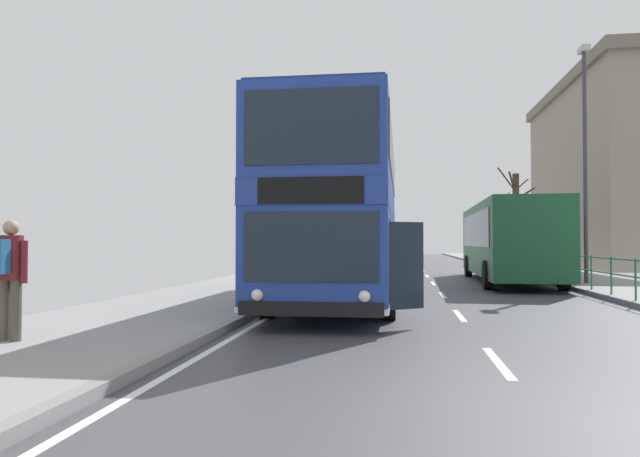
% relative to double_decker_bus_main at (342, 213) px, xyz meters
% --- Properties ---
extents(ground, '(15.80, 140.00, 0.20)m').
position_rel_double_decker_bus_main_xyz_m(ground, '(2.00, -9.65, -2.27)').
color(ground, '#414147').
extents(double_decker_bus_main, '(3.29, 10.86, 4.41)m').
position_rel_double_decker_bus_main_xyz_m(double_decker_bus_main, '(0.00, 0.00, 0.00)').
color(double_decker_bus_main, navy).
rests_on(double_decker_bus_main, ground).
extents(background_bus_far_lane, '(2.88, 11.02, 3.00)m').
position_rel_double_decker_bus_main_xyz_m(background_bus_far_lane, '(5.62, 8.39, -0.66)').
color(background_bus_far_lane, '#19512D').
rests_on(background_bus_far_lane, ground).
extents(pedestrian_railing_far_kerb, '(0.05, 31.01, 1.02)m').
position_rel_double_decker_bus_main_xyz_m(pedestrian_railing_far_kerb, '(7.17, 4.26, -1.49)').
color(pedestrian_railing_far_kerb, '#236B4C').
rests_on(pedestrian_railing_far_kerb, ground).
extents(pedestrian_with_backpack, '(0.55, 0.54, 1.74)m').
position_rel_double_decker_bus_main_xyz_m(pedestrian_with_backpack, '(-4.09, -7.23, -1.15)').
color(pedestrian_with_backpack, '#4C473D').
rests_on(pedestrian_with_backpack, ground).
extents(street_lamp_far_side, '(0.28, 0.60, 8.25)m').
position_rel_double_decker_bus_main_xyz_m(street_lamp_far_side, '(7.86, 6.21, 2.57)').
color(street_lamp_far_side, '#38383D').
rests_on(street_lamp_far_side, ground).
extents(bare_tree_far_00, '(2.43, 1.89, 5.73)m').
position_rel_double_decker_bus_main_xyz_m(bare_tree_far_00, '(8.30, 20.47, 0.72)').
color(bare_tree_far_00, '#423328').
rests_on(bare_tree_far_00, ground).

